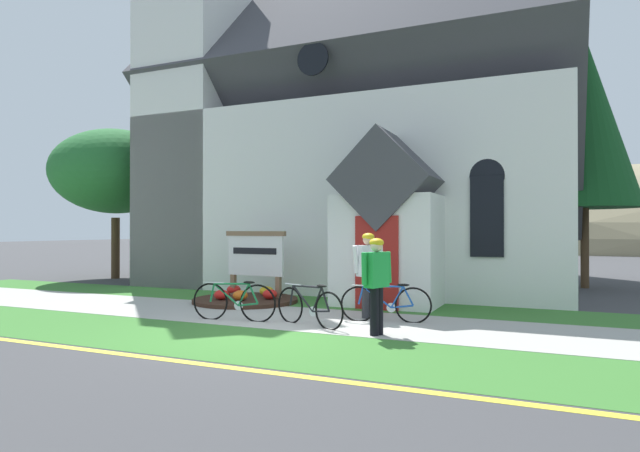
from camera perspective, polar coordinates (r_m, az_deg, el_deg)
name	(u,v)px	position (r m, az deg, el deg)	size (l,w,h in m)	color
ground	(342,304)	(13.08, 2.38, -8.26)	(140.00, 140.00, 0.00)	#3D3D3F
sidewalk_slab	(247,314)	(11.59, -7.71, -9.24)	(32.00, 2.65, 0.01)	#A8A59E
grass_verge	(168,336)	(9.58, -15.81, -11.12)	(32.00, 2.38, 0.01)	#38722D
church_lawn	(297,301)	(13.60, -2.50, -7.93)	(24.00, 1.99, 0.01)	#38722D
curb_paint_stripe	(107,352)	(8.61, -21.68, -12.34)	(28.00, 0.16, 0.01)	yellow
church_building	(363,142)	(19.33, 4.61, 8.92)	(13.31, 12.29, 13.51)	white
church_sign	(255,256)	(13.75, -6.88, -3.15)	(1.77, 0.24, 1.75)	#7F6047
flower_bed	(246,299)	(13.46, -7.90, -7.68)	(2.58, 2.58, 0.34)	#382319
bicycle_red	(234,301)	(10.76, -9.10, -7.90)	(1.75, 0.29, 0.81)	black
bicycle_blue	(386,303)	(10.55, 7.04, -8.15)	(1.72, 0.45, 0.77)	black
bicycle_silver	(309,306)	(10.06, -1.15, -8.53)	(1.64, 0.66, 0.81)	black
cyclist_in_blue_jersey	(377,279)	(9.16, 6.02, -5.58)	(0.36, 0.64, 1.65)	black
cyclist_in_red_jersey	(368,268)	(10.90, 5.15, -4.45)	(0.47, 0.60, 1.72)	#2D2D33
roadside_conifer	(584,121)	(18.67, 26.26, 9.97)	(3.25, 3.25, 7.83)	#4C3823
yard_deciduous_tree	(116,172)	(21.20, -20.87, 5.39)	(4.59, 4.59, 5.46)	#4C3823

